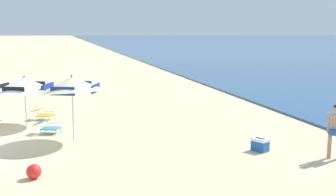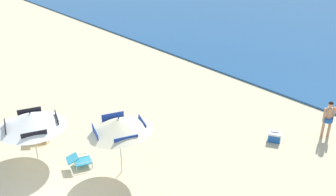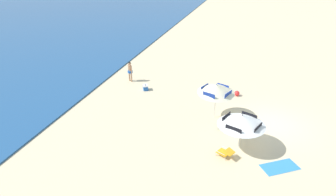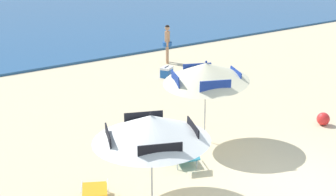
# 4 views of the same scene
# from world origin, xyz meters

# --- Properties ---
(beach_umbrella_striped_main) EXTENTS (3.07, 3.06, 2.00)m
(beach_umbrella_striped_main) POSITION_xyz_m (-3.01, 1.71, 1.66)
(beach_umbrella_striped_main) COLOR silver
(beach_umbrella_striped_main) RESTS_ON ground
(beach_umbrella_striped_second) EXTENTS (2.98, 2.96, 2.34)m
(beach_umbrella_striped_second) POSITION_xyz_m (-0.13, 3.46, 1.96)
(beach_umbrella_striped_second) COLOR silver
(beach_umbrella_striped_second) RESTS_ON ground
(lounge_chair_under_umbrella) EXTENTS (0.87, 1.00, 0.50)m
(lounge_chair_under_umbrella) POSITION_xyz_m (-4.07, 2.30, 0.28)
(lounge_chair_under_umbrella) COLOR gold
(lounge_chair_under_umbrella) RESTS_ON ground
(lounge_chair_beside_umbrella) EXTENTS (0.81, 1.00, 0.51)m
(lounge_chair_beside_umbrella) POSITION_xyz_m (-1.46, 2.55, 0.28)
(lounge_chair_beside_umbrella) COLOR teal
(lounge_chair_beside_umbrella) RESTS_ON ground
(person_standing_near_shore) EXTENTS (0.40, 0.42, 1.63)m
(person_standing_near_shore) POSITION_xyz_m (3.85, 10.86, 0.94)
(person_standing_near_shore) COLOR tan
(person_standing_near_shore) RESTS_ON ground
(cooler_box) EXTENTS (0.60, 0.54, 0.43)m
(cooler_box) POSITION_xyz_m (2.58, 9.10, 0.20)
(cooler_box) COLOR #1E56A8
(cooler_box) RESTS_ON ground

